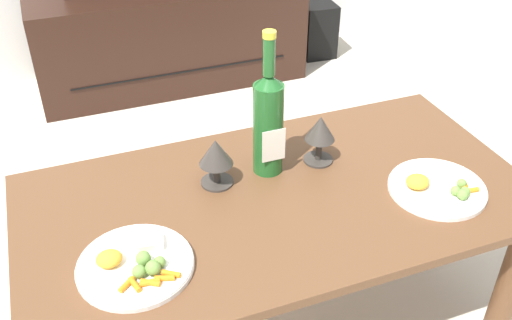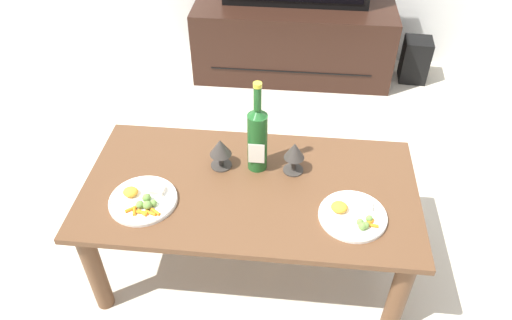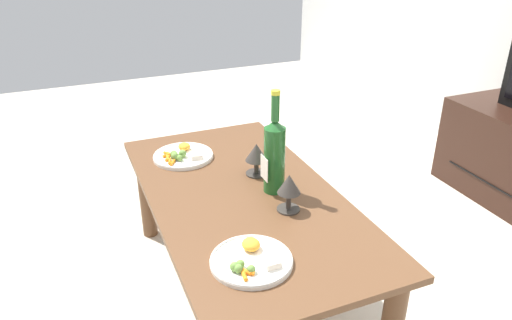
# 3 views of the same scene
# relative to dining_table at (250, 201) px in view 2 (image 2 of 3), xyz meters

# --- Properties ---
(ground_plane) EXTENTS (6.40, 6.40, 0.00)m
(ground_plane) POSITION_rel_dining_table_xyz_m (0.00, 0.00, -0.39)
(ground_plane) COLOR beige
(dining_table) EXTENTS (1.28, 0.66, 0.47)m
(dining_table) POSITION_rel_dining_table_xyz_m (0.00, 0.00, 0.00)
(dining_table) COLOR brown
(dining_table) RESTS_ON ground_plane
(tv_stand) EXTENTS (1.30, 0.44, 0.49)m
(tv_stand) POSITION_rel_dining_table_xyz_m (0.10, 1.63, -0.15)
(tv_stand) COLOR black
(tv_stand) RESTS_ON ground_plane
(floor_speaker) EXTENTS (0.19, 0.19, 0.29)m
(floor_speaker) POSITION_rel_dining_table_xyz_m (0.93, 1.65, -0.24)
(floor_speaker) COLOR black
(floor_speaker) RESTS_ON ground_plane
(wine_bottle) EXTENTS (0.08, 0.08, 0.39)m
(wine_bottle) POSITION_rel_dining_table_xyz_m (0.02, 0.12, 0.23)
(wine_bottle) COLOR #1E5923
(wine_bottle) RESTS_ON dining_table
(goblet_left) EXTENTS (0.09, 0.09, 0.13)m
(goblet_left) POSITION_rel_dining_table_xyz_m (-0.13, 0.10, 0.17)
(goblet_left) COLOR #38332D
(goblet_left) RESTS_ON dining_table
(goblet_right) EXTENTS (0.08, 0.08, 0.14)m
(goblet_right) POSITION_rel_dining_table_xyz_m (0.16, 0.10, 0.17)
(goblet_right) COLOR #38332D
(goblet_right) RESTS_ON dining_table
(dinner_plate_left) EXTENTS (0.25, 0.25, 0.05)m
(dinner_plate_left) POSITION_rel_dining_table_xyz_m (-0.38, -0.12, 0.09)
(dinner_plate_left) COLOR white
(dinner_plate_left) RESTS_ON dining_table
(dinner_plate_right) EXTENTS (0.24, 0.24, 0.05)m
(dinner_plate_right) POSITION_rel_dining_table_xyz_m (0.38, -0.12, 0.09)
(dinner_plate_right) COLOR white
(dinner_plate_right) RESTS_ON dining_table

